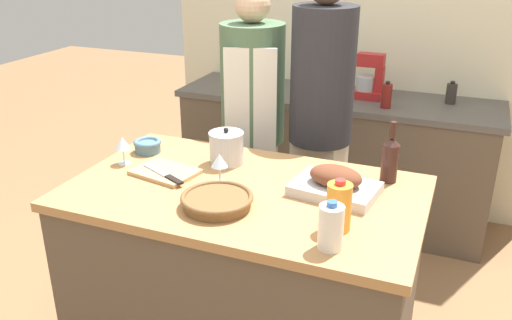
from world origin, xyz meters
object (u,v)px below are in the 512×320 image
at_px(milk_jug, 331,227).
at_px(wine_bottle_green, 390,158).
at_px(wine_glass_right, 219,161).
at_px(person_cook_aproned, 253,121).
at_px(stand_mixer, 370,80).
at_px(condiment_bottle_extra, 321,81).
at_px(person_cook_guest, 321,117).
at_px(knife_chef, 164,174).
at_px(wicker_basket, 217,200).
at_px(roasting_pan, 335,184).
at_px(cutting_board, 165,172).
at_px(juice_jug, 339,207).
at_px(mixing_bowl, 148,145).
at_px(stock_pot, 226,148).
at_px(condiment_bottle_tall, 387,96).
at_px(wine_glass_left, 123,144).
at_px(condiment_bottle_short, 451,93).

distance_m(milk_jug, wine_bottle_green, 0.63).
xyz_separation_m(wine_glass_right, person_cook_aproned, (-0.18, 0.81, -0.09)).
relative_size(stand_mixer, condiment_bottle_extra, 1.57).
bearing_deg(wine_bottle_green, person_cook_guest, 131.66).
xyz_separation_m(knife_chef, person_cook_guest, (0.46, 0.84, 0.06)).
relative_size(wicker_basket, person_cook_guest, 0.16).
xyz_separation_m(roasting_pan, cutting_board, (-0.75, -0.09, -0.04)).
bearing_deg(juice_jug, condiment_bottle_extra, 107.51).
distance_m(cutting_board, juice_jug, 0.86).
distance_m(wine_bottle_green, stand_mixer, 1.33).
height_order(wicker_basket, milk_jug, milk_jug).
bearing_deg(person_cook_guest, juice_jug, -58.99).
distance_m(mixing_bowl, person_cook_aproned, 0.69).
bearing_deg(stand_mixer, roasting_pan, -84.09).
height_order(mixing_bowl, milk_jug, milk_jug).
xyz_separation_m(stock_pot, mixing_bowl, (-0.42, -0.02, -0.04)).
relative_size(roasting_pan, wine_bottle_green, 1.36).
xyz_separation_m(juice_jug, condiment_bottle_tall, (-0.09, 1.60, -0.03)).
xyz_separation_m(wine_glass_left, knife_chef, (0.26, -0.07, -0.08)).
distance_m(wine_bottle_green, condiment_bottle_short, 1.38).
distance_m(condiment_bottle_short, person_cook_aproned, 1.32).
height_order(wicker_basket, stock_pot, stock_pot).
relative_size(milk_jug, condiment_bottle_tall, 1.05).
bearing_deg(milk_jug, juice_jug, 92.92).
height_order(wine_glass_right, stand_mixer, stand_mixer).
height_order(wine_glass_left, stand_mixer, stand_mixer).
height_order(condiment_bottle_extra, person_cook_guest, person_cook_guest).
distance_m(condiment_bottle_short, person_cook_guest, 1.06).
xyz_separation_m(mixing_bowl, wine_glass_right, (0.48, -0.18, 0.06)).
height_order(knife_chef, condiment_bottle_tall, condiment_bottle_tall).
height_order(mixing_bowl, juice_jug, juice_jug).
height_order(wine_bottle_green, stand_mixer, stand_mixer).
xyz_separation_m(milk_jug, person_cook_aproned, (-0.75, 1.15, -0.08)).
bearing_deg(juice_jug, person_cook_guest, 109.23).
relative_size(milk_jug, wine_bottle_green, 0.66).
bearing_deg(mixing_bowl, wine_bottle_green, 5.05).
bearing_deg(stock_pot, wine_bottle_green, 6.38).
distance_m(mixing_bowl, condiment_bottle_extra, 1.47).
xyz_separation_m(stock_pot, knife_chef, (-0.18, -0.26, -0.06)).
distance_m(cutting_board, person_cook_guest, 0.94).
distance_m(stock_pot, stand_mixer, 1.42).
relative_size(cutting_board, wine_glass_right, 2.33).
height_order(roasting_pan, wine_glass_right, wine_glass_right).
bearing_deg(roasting_pan, juice_jug, -73.60).
bearing_deg(wicker_basket, wine_glass_left, 158.92).
bearing_deg(stock_pot, juice_jug, -32.65).
distance_m(roasting_pan, wicker_basket, 0.49).
bearing_deg(wine_glass_right, condiment_bottle_short, 63.10).
bearing_deg(condiment_bottle_tall, wine_glass_left, -125.12).
relative_size(stock_pot, wine_glass_left, 1.33).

